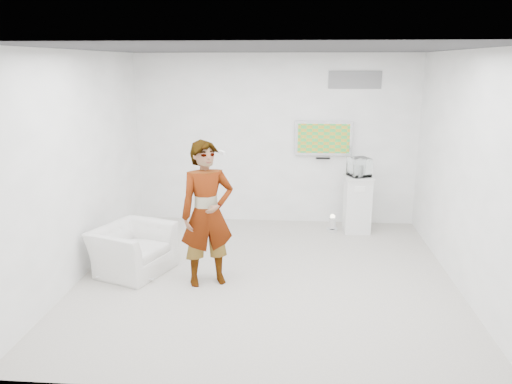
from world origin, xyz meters
TOP-DOWN VIEW (x-y plane):
  - room at (0.00, 0.00)m, footprint 5.01×5.01m
  - tv at (0.85, 2.45)m, footprint 1.00×0.08m
  - logo_decal at (1.35, 2.49)m, footprint 0.90×0.02m
  - person at (-0.75, -0.25)m, footprint 0.82×0.69m
  - armchair at (-1.86, 0.02)m, footprint 1.17×1.25m
  - pedestal at (1.44, 2.00)m, footprint 0.50×0.50m
  - floor_uplight at (1.02, 1.93)m, footprint 0.23×0.23m
  - vitrine at (1.44, 2.00)m, footprint 0.41×0.41m
  - console at (1.44, 2.00)m, footprint 0.08×0.15m
  - wii_remote at (-0.58, -0.02)m, footprint 0.11×0.14m

SIDE VIEW (x-z plane):
  - floor_uplight at x=1.02m, z-range 0.00..0.30m
  - armchair at x=-1.86m, z-range 0.00..0.65m
  - pedestal at x=1.44m, z-range 0.00..0.98m
  - person at x=-0.75m, z-range 0.00..1.90m
  - console at x=1.44m, z-range 0.98..1.17m
  - vitrine at x=1.44m, z-range 0.98..1.29m
  - room at x=0.00m, z-range 0.00..3.00m
  - tv at x=0.85m, z-range 1.25..1.85m
  - wii_remote at x=-0.58m, z-range 1.69..1.73m
  - logo_decal at x=1.35m, z-range 2.40..2.70m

